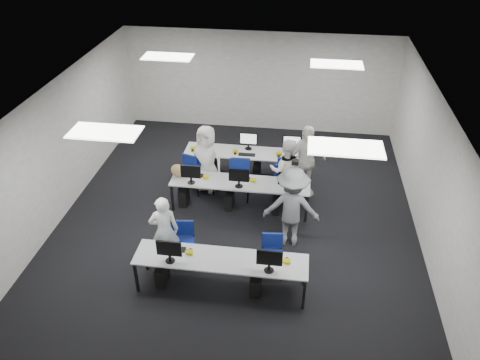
# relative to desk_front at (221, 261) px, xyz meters

# --- Properties ---
(room) EXTENTS (9.00, 9.02, 3.00)m
(room) POSITION_rel_desk_front_xyz_m (0.00, 2.40, 0.82)
(room) COLOR black
(room) RESTS_ON ground
(ceiling_panels) EXTENTS (5.20, 4.60, 0.02)m
(ceiling_panels) POSITION_rel_desk_front_xyz_m (0.00, 2.40, 2.30)
(ceiling_panels) COLOR white
(ceiling_panels) RESTS_ON room
(desk_front) EXTENTS (3.20, 0.70, 0.73)m
(desk_front) POSITION_rel_desk_front_xyz_m (0.00, 0.00, 0.00)
(desk_front) COLOR #ACAEB0
(desk_front) RESTS_ON ground
(desk_mid) EXTENTS (3.20, 0.70, 0.73)m
(desk_mid) POSITION_rel_desk_front_xyz_m (0.00, 2.60, 0.00)
(desk_mid) COLOR #ACAEB0
(desk_mid) RESTS_ON ground
(desk_back) EXTENTS (3.20, 0.70, 0.73)m
(desk_back) POSITION_rel_desk_front_xyz_m (0.00, 4.00, 0.00)
(desk_back) COLOR #ACAEB0
(desk_back) RESTS_ON ground
(equipment_front) EXTENTS (2.51, 0.41, 1.19)m
(equipment_front) POSITION_rel_desk_front_xyz_m (-0.19, -0.02, -0.32)
(equipment_front) COLOR #0C5BA5
(equipment_front) RESTS_ON desk_front
(equipment_mid) EXTENTS (2.91, 0.41, 1.19)m
(equipment_mid) POSITION_rel_desk_front_xyz_m (-0.19, 2.58, -0.32)
(equipment_mid) COLOR white
(equipment_mid) RESTS_ON desk_mid
(equipment_back) EXTENTS (2.91, 0.41, 1.19)m
(equipment_back) POSITION_rel_desk_front_xyz_m (0.19, 4.02, -0.32)
(equipment_back) COLOR white
(equipment_back) RESTS_ON desk_back
(chair_0) EXTENTS (0.50, 0.53, 0.90)m
(chair_0) POSITION_rel_desk_front_xyz_m (-0.88, 0.62, -0.40)
(chair_0) COLOR navy
(chair_0) RESTS_ON ground
(chair_1) EXTENTS (0.45, 0.49, 0.85)m
(chair_1) POSITION_rel_desk_front_xyz_m (0.91, 0.54, -0.41)
(chair_1) COLOR navy
(chair_1) RESTS_ON ground
(chair_2) EXTENTS (0.55, 0.57, 0.85)m
(chair_2) POSITION_rel_desk_front_xyz_m (-0.98, 3.20, -0.41)
(chair_2) COLOR navy
(chair_2) RESTS_ON ground
(chair_3) EXTENTS (0.50, 0.54, 0.97)m
(chair_3) POSITION_rel_desk_front_xyz_m (-0.07, 3.07, -0.37)
(chair_3) COLOR navy
(chair_3) RESTS_ON ground
(chair_4) EXTENTS (0.53, 0.57, 0.98)m
(chair_4) POSITION_rel_desk_front_xyz_m (1.01, 3.17, -0.37)
(chair_4) COLOR navy
(chair_4) RESTS_ON ground
(chair_5) EXTENTS (0.57, 0.59, 0.91)m
(chair_5) POSITION_rel_desk_front_xyz_m (-1.28, 3.53, -0.39)
(chair_5) COLOR navy
(chair_5) RESTS_ON ground
(chair_6) EXTENTS (0.51, 0.55, 0.95)m
(chair_6) POSITION_rel_desk_front_xyz_m (-0.16, 3.48, -0.38)
(chair_6) COLOR navy
(chair_6) RESTS_ON ground
(chair_7) EXTENTS (0.47, 0.51, 0.88)m
(chair_7) POSITION_rel_desk_front_xyz_m (0.96, 3.42, -0.40)
(chair_7) COLOR navy
(chair_7) RESTS_ON ground
(handbag) EXTENTS (0.42, 0.32, 0.31)m
(handbag) POSITION_rel_desk_front_xyz_m (-1.45, 2.65, 0.20)
(handbag) COLOR #A47A54
(handbag) RESTS_ON desk_mid
(student_0) EXTENTS (0.65, 0.52, 1.57)m
(student_0) POSITION_rel_desk_front_xyz_m (-1.22, 0.59, 0.10)
(student_0) COLOR white
(student_0) RESTS_ON ground
(student_1) EXTENTS (0.79, 0.62, 1.62)m
(student_1) POSITION_rel_desk_front_xyz_m (1.02, 3.11, 0.13)
(student_1) COLOR white
(student_1) RESTS_ON ground
(student_2) EXTENTS (0.97, 0.78, 1.72)m
(student_2) POSITION_rel_desk_front_xyz_m (-0.92, 3.32, 0.18)
(student_2) COLOR white
(student_2) RESTS_ON ground
(student_3) EXTENTS (1.17, 0.86, 1.85)m
(student_3) POSITION_rel_desk_front_xyz_m (1.45, 3.42, 0.24)
(student_3) COLOR white
(student_3) RESTS_ON ground
(photographer) EXTENTS (1.19, 0.70, 1.82)m
(photographer) POSITION_rel_desk_front_xyz_m (1.22, 1.53, 0.23)
(photographer) COLOR slate
(photographer) RESTS_ON ground
(dslr_camera) EXTENTS (0.14, 0.18, 0.10)m
(dslr_camera) POSITION_rel_desk_front_xyz_m (1.22, 1.71, 1.20)
(dslr_camera) COLOR black
(dslr_camera) RESTS_ON photographer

